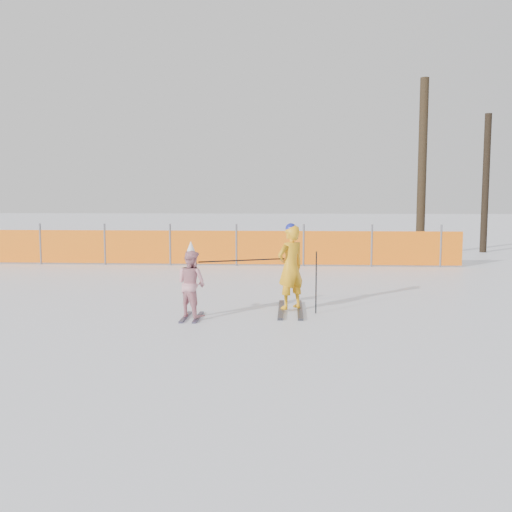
{
  "coord_description": "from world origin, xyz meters",
  "views": [
    {
      "loc": [
        0.61,
        -9.63,
        2.06
      ],
      "look_at": [
        0.0,
        0.5,
        1.0
      ],
      "focal_mm": 40.0,
      "sensor_mm": 36.0,
      "label": 1
    }
  ],
  "objects": [
    {
      "name": "child",
      "position": [
        -1.06,
        -0.17,
        0.6
      ],
      "size": [
        0.7,
        0.86,
        1.32
      ],
      "color": "black",
      "rests_on": "ground"
    },
    {
      "name": "ground",
      "position": [
        0.0,
        0.0,
        0.0
      ],
      "size": [
        120.0,
        120.0,
        0.0
      ],
      "primitive_type": "plane",
      "color": "white",
      "rests_on": "ground"
    },
    {
      "name": "safety_fence",
      "position": [
        -1.71,
        7.25,
        0.56
      ],
      "size": [
        14.65,
        0.06,
        1.25
      ],
      "color": "#595960",
      "rests_on": "ground"
    },
    {
      "name": "ski_poles",
      "position": [
        0.31,
        0.26,
        0.79
      ],
      "size": [
        2.03,
        0.65,
        1.1
      ],
      "color": "black",
      "rests_on": "ground"
    },
    {
      "name": "tree_trunks",
      "position": [
        6.11,
        11.06,
        2.85
      ],
      "size": [
        2.91,
        1.69,
        6.08
      ],
      "color": "#2D2214",
      "rests_on": "ground"
    },
    {
      "name": "adult",
      "position": [
        0.62,
        0.56,
        0.78
      ],
      "size": [
        0.66,
        1.68,
        1.59
      ],
      "color": "black",
      "rests_on": "ground"
    }
  ]
}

